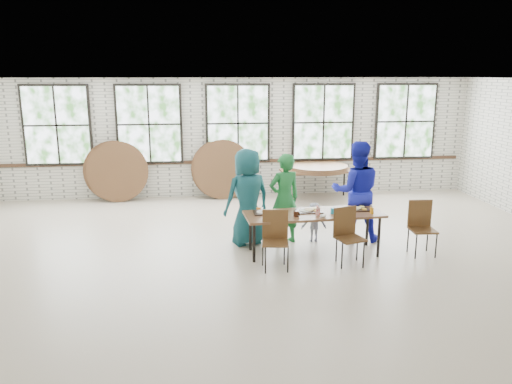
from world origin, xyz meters
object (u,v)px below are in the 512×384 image
(dining_table, at_px, (314,216))
(chair_near_left, at_px, (275,234))
(storage_table, at_px, (317,172))
(chair_near_right, at_px, (347,231))

(dining_table, height_order, chair_near_left, chair_near_left)
(storage_table, bearing_deg, chair_near_left, -116.81)
(chair_near_left, bearing_deg, dining_table, 43.58)
(chair_near_right, xyz_separation_m, storage_table, (0.52, 4.35, 0.13))
(chair_near_left, distance_m, storage_table, 4.73)
(dining_table, relative_size, storage_table, 1.32)
(dining_table, xyz_separation_m, chair_near_right, (0.46, -0.50, -0.13))
(chair_near_left, relative_size, storage_table, 0.51)
(chair_near_left, height_order, storage_table, chair_near_left)
(chair_near_right, relative_size, storage_table, 0.51)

